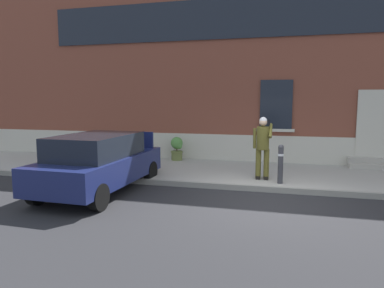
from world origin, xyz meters
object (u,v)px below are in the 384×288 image
object	(u,v)px
planter_terracotta	(124,147)
bollard_near_person	(281,163)
person_on_phone	(263,144)
planter_olive	(177,148)
hatchback_car_navy	(99,162)

from	to	relation	value
planter_terracotta	bollard_near_person	bearing A→B (deg)	-23.56
bollard_near_person	person_on_phone	bearing A→B (deg)	146.07
planter_olive	person_on_phone	bearing A→B (deg)	-37.29
hatchback_car_navy	person_on_phone	world-z (taller)	person_on_phone
bollard_near_person	planter_olive	size ratio (longest dim) A/B	1.22
hatchback_car_navy	bollard_near_person	bearing A→B (deg)	18.36
bollard_near_person	person_on_phone	world-z (taller)	person_on_phone
person_on_phone	planter_olive	bearing A→B (deg)	144.97
person_on_phone	planter_olive	distance (m)	4.08
bollard_near_person	planter_terracotta	xyz separation A→B (m)	(-5.70, 2.48, -0.11)
person_on_phone	planter_olive	xyz separation A→B (m)	(-3.22, 2.45, -0.55)
bollard_near_person	person_on_phone	distance (m)	0.74
person_on_phone	planter_terracotta	distance (m)	5.66
planter_olive	bollard_near_person	bearing A→B (deg)	-36.86
hatchback_car_navy	planter_terracotta	distance (m)	4.16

